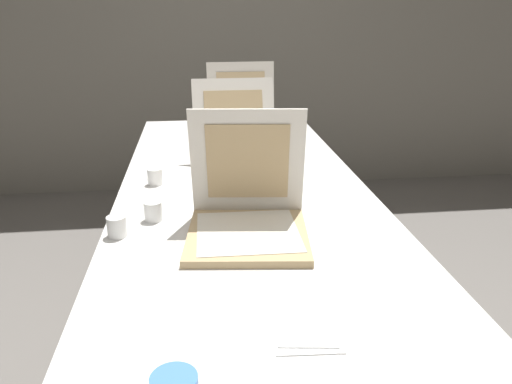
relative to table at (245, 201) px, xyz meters
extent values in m
cube|color=gray|center=(0.00, 2.10, 0.62)|extent=(10.00, 0.10, 2.60)
cube|color=silver|center=(0.00, 0.00, 0.03)|extent=(0.91, 2.38, 0.03)
cylinder|color=gray|center=(-0.38, 1.12, -0.33)|extent=(0.04, 0.04, 0.69)
cylinder|color=gray|center=(0.38, 1.12, -0.33)|extent=(0.04, 0.04, 0.69)
cube|color=tan|center=(-0.03, -0.40, 0.05)|extent=(0.38, 0.38, 0.02)
cube|color=silver|center=(-0.03, -0.40, 0.07)|extent=(0.29, 0.29, 0.00)
cube|color=silver|center=(-0.02, -0.26, 0.23)|extent=(0.35, 0.11, 0.34)
cube|color=tan|center=(-0.02, -0.27, 0.23)|extent=(0.25, 0.08, 0.24)
cube|color=tan|center=(0.00, 0.14, 0.05)|extent=(0.35, 0.35, 0.02)
cube|color=silver|center=(0.00, 0.14, 0.07)|extent=(0.32, 0.32, 0.00)
cube|color=silver|center=(-0.01, 0.37, 0.22)|extent=(0.34, 0.13, 0.32)
cube|color=tan|center=(-0.01, 0.36, 0.22)|extent=(0.25, 0.09, 0.23)
cylinder|color=white|center=(0.03, 0.13, 0.09)|extent=(0.03, 0.03, 0.00)
cylinder|color=white|center=(0.04, 0.13, 0.08)|extent=(0.01, 0.00, 0.03)
cylinder|color=white|center=(0.03, 0.14, 0.08)|extent=(0.00, 0.00, 0.03)
cylinder|color=white|center=(0.03, 0.13, 0.08)|extent=(0.00, 0.00, 0.03)
cube|color=tan|center=(0.07, 0.67, 0.05)|extent=(0.35, 0.35, 0.02)
cube|color=silver|center=(0.08, 0.68, 0.07)|extent=(0.34, 0.34, 0.00)
cube|color=silver|center=(0.06, 0.86, 0.23)|extent=(0.34, 0.05, 0.34)
cube|color=tan|center=(0.06, 0.85, 0.23)|extent=(0.25, 0.03, 0.24)
cylinder|color=white|center=(0.03, 0.71, 0.09)|extent=(0.03, 0.03, 0.00)
cylinder|color=white|center=(0.04, 0.71, 0.08)|extent=(0.01, 0.00, 0.03)
cylinder|color=white|center=(0.03, 0.72, 0.08)|extent=(0.00, 0.00, 0.03)
cylinder|color=white|center=(0.03, 0.70, 0.08)|extent=(0.00, 0.00, 0.03)
cylinder|color=white|center=(-0.33, 0.10, 0.07)|extent=(0.06, 0.06, 0.06)
cylinder|color=white|center=(-0.40, -0.34, 0.07)|extent=(0.06, 0.06, 0.06)
cylinder|color=white|center=(-0.31, -0.23, 0.07)|extent=(0.06, 0.06, 0.06)
cube|color=white|center=(0.04, -0.85, 0.04)|extent=(0.14, 0.14, 0.00)
cube|color=white|center=(0.05, -0.84, 0.05)|extent=(0.14, 0.14, 0.00)
camera|label=1|loc=(-0.16, -1.68, 0.68)|focal=34.92mm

